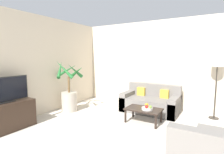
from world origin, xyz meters
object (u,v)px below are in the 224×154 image
(potted_palm, at_px, (69,95))
(orange_fruit, at_px, (147,105))
(sofa_loveseat, at_px, (150,103))
(ottoman, at_px, (213,144))
(apple_green, at_px, (150,107))
(television, at_px, (5,90))
(coffee_table, at_px, (143,110))
(fruit_bowl, at_px, (147,109))
(apple_red, at_px, (146,107))
(tv_console, at_px, (7,117))
(floor_lamp, at_px, (217,65))

(potted_palm, distance_m, orange_fruit, 2.29)
(sofa_loveseat, height_order, ottoman, sofa_loveseat)
(orange_fruit, bearing_deg, apple_green, -33.04)
(television, distance_m, coffee_table, 3.14)
(potted_palm, distance_m, coffee_table, 2.22)
(potted_palm, bearing_deg, television, -95.72)
(fruit_bowl, xyz_separation_m, apple_green, (0.08, -0.02, 0.06))
(sofa_loveseat, bearing_deg, potted_palm, -150.62)
(apple_red, relative_size, ottoman, 0.14)
(coffee_table, bearing_deg, ottoman, -28.00)
(fruit_bowl, distance_m, orange_fruit, 0.10)
(sofa_loveseat, bearing_deg, tv_console, -127.98)
(fruit_bowl, bearing_deg, tv_console, -141.98)
(television, distance_m, apple_green, 3.23)
(sofa_loveseat, xyz_separation_m, orange_fruit, (0.21, -0.87, 0.18))
(potted_palm, height_order, fruit_bowl, potted_palm)
(floor_lamp, bearing_deg, potted_palm, -158.06)
(orange_fruit, bearing_deg, tv_console, -140.75)
(coffee_table, height_order, apple_green, apple_green)
(tv_console, relative_size, apple_green, 15.90)
(floor_lamp, distance_m, ottoman, 2.32)
(tv_console, distance_m, floor_lamp, 5.10)
(fruit_bowl, bearing_deg, orange_fruit, 119.70)
(apple_green, bearing_deg, coffee_table, 163.67)
(potted_palm, height_order, sofa_loveseat, potted_palm)
(sofa_loveseat, height_order, coffee_table, sofa_loveseat)
(sofa_loveseat, xyz_separation_m, apple_red, (0.24, -0.98, 0.17))
(floor_lamp, bearing_deg, tv_console, -140.37)
(floor_lamp, distance_m, fruit_bowl, 2.11)
(apple_green, bearing_deg, television, -143.12)
(sofa_loveseat, bearing_deg, fruit_bowl, -75.57)
(orange_fruit, bearing_deg, ottoman, -29.81)
(potted_palm, bearing_deg, fruit_bowl, 5.75)
(fruit_bowl, height_order, orange_fruit, orange_fruit)
(floor_lamp, bearing_deg, television, -140.34)
(tv_console, xyz_separation_m, television, (0.00, 0.00, 0.59))
(tv_console, height_order, ottoman, tv_console)
(tv_console, xyz_separation_m, orange_fruit, (2.44, 2.00, 0.13))
(floor_lamp, xyz_separation_m, coffee_table, (-1.47, -1.21, -1.08))
(apple_green, distance_m, orange_fruit, 0.14)
(tv_console, xyz_separation_m, fruit_bowl, (2.48, 1.94, 0.06))
(sofa_loveseat, relative_size, ottoman, 2.87)
(television, distance_m, floor_lamp, 5.01)
(potted_palm, relative_size, apple_red, 19.11)
(apple_green, relative_size, ottoman, 0.13)
(coffee_table, height_order, fruit_bowl, fruit_bowl)
(orange_fruit, bearing_deg, potted_palm, -172.68)
(apple_red, relative_size, orange_fruit, 0.88)
(floor_lamp, height_order, fruit_bowl, floor_lamp)
(television, height_order, potted_palm, potted_palm)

